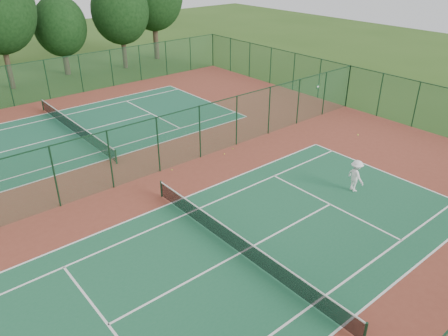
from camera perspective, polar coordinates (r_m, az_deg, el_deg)
The scene contains 14 objects.
ground at distance 26.09m, azimuth -11.19°, elevation -1.43°, with size 120.00×120.00×0.00m, color #2E4F18.
red_pad at distance 26.08m, azimuth -11.19°, elevation -1.42°, with size 40.00×36.00×0.01m, color brown.
court_near at distance 19.82m, azimuth 2.09°, elevation -11.07°, with size 23.77×10.97×0.01m, color #1C5A3A.
court_far at distance 33.61m, azimuth -18.85°, elevation 4.32°, with size 23.77×10.97×0.01m, color #1C5B40.
fence_north at distance 41.24m, azimuth -24.13°, elevation 10.13°, with size 40.00×0.09×3.50m.
fence_east at distance 38.21m, azimuth 15.89°, elevation 10.24°, with size 0.09×36.00×3.50m.
fence_divider at distance 25.30m, azimuth -11.54°, elevation 2.07°, with size 40.00×0.09×3.50m.
tennis_net_near at distance 19.49m, azimuth 2.11°, elevation -9.85°, with size 0.10×12.90×0.97m.
tennis_net_far at distance 33.42m, azimuth -18.99°, elevation 5.15°, with size 0.10×12.90×0.97m.
player_near at distance 25.04m, azimuth 16.84°, elevation -0.98°, with size 1.19×0.68×1.84m, color white.
stray_ball_a at distance 29.31m, azimuth 1.17°, elevation 2.55°, with size 0.07×0.07×0.07m, color #BCCD2F.
stray_ball_b at distance 28.54m, azimuth 0.06°, elevation 1.85°, with size 0.08×0.08×0.08m, color yellow.
stray_ball_c at distance 26.72m, azimuth -6.81°, elevation -0.23°, with size 0.07×0.07×0.07m, color #B8D431.
evergreen_row at distance 47.66m, azimuth -25.49°, elevation 9.70°, with size 39.00×5.00×12.00m, color black, non-canonical shape.
Camera 1 is at (-10.49, -20.46, 12.31)m, focal length 35.00 mm.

